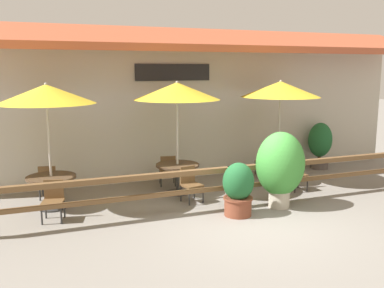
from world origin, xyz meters
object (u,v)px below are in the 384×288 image
at_px(patio_umbrella_far, 281,89).
at_px(chair_far_streetside, 296,172).
at_px(dining_table_far, 278,161).
at_px(potted_plant_small_flowering, 280,166).
at_px(chair_far_wallside, 265,161).
at_px(patio_umbrella_near, 46,94).
at_px(chair_middle_streetside, 190,183).
at_px(chair_middle_wallside, 168,169).
at_px(chair_near_streetside, 53,199).
at_px(dining_table_middle, 177,170).
at_px(patio_umbrella_middle, 177,91).
at_px(potted_plant_corner_fern, 320,143).
at_px(chair_near_wallside, 48,180).
at_px(potted_plant_tall_tropical, 238,189).
at_px(dining_table_near, 51,182).

xyz_separation_m(patio_umbrella_far, chair_far_streetside, (0.05, -0.77, -2.10)).
relative_size(dining_table_far, potted_plant_small_flowering, 0.63).
bearing_deg(chair_far_wallside, patio_umbrella_near, 13.29).
bearing_deg(chair_middle_streetside, chair_middle_wallside, 81.03).
relative_size(chair_near_streetside, dining_table_middle, 0.77).
relative_size(patio_umbrella_middle, dining_table_far, 2.59).
height_order(chair_middle_wallside, potted_plant_corner_fern, potted_plant_corner_fern).
distance_m(chair_near_wallside, patio_umbrella_far, 6.35).
xyz_separation_m(chair_near_streetside, chair_near_wallside, (-0.02, 1.58, 0.00)).
distance_m(patio_umbrella_middle, chair_middle_wallside, 2.23).
height_order(chair_near_streetside, chair_far_streetside, same).
height_order(chair_middle_streetside, chair_far_streetside, same).
xyz_separation_m(chair_middle_wallside, patio_umbrella_far, (2.92, -0.78, 2.10)).
distance_m(patio_umbrella_middle, potted_plant_corner_fern, 5.44).
relative_size(chair_far_streetside, potted_plant_small_flowering, 0.48).
xyz_separation_m(potted_plant_tall_tropical, potted_plant_corner_fern, (4.38, 3.01, 0.22)).
bearing_deg(potted_plant_small_flowering, potted_plant_corner_fern, 41.19).
height_order(chair_middle_wallside, patio_umbrella_far, patio_umbrella_far).
relative_size(chair_near_streetside, chair_middle_wallside, 1.00).
xyz_separation_m(patio_umbrella_middle, patio_umbrella_far, (2.90, -0.03, 0.00)).
relative_size(patio_umbrella_far, chair_far_wallside, 3.38).
distance_m(dining_table_near, chair_far_wallside, 6.04).
relative_size(chair_middle_wallside, chair_far_streetside, 1.00).
xyz_separation_m(patio_umbrella_near, potted_plant_corner_fern, (8.07, 1.13, -1.75)).
height_order(dining_table_near, dining_table_middle, same).
distance_m(patio_umbrella_near, chair_far_wallside, 6.40).
relative_size(patio_umbrella_far, dining_table_far, 2.59).
distance_m(chair_near_streetside, dining_table_middle, 3.18).
xyz_separation_m(dining_table_near, potted_plant_small_flowering, (4.81, -1.72, 0.36)).
xyz_separation_m(chair_middle_wallside, dining_table_far, (2.92, -0.78, 0.14)).
bearing_deg(patio_umbrella_far, chair_middle_streetside, -165.57).
bearing_deg(patio_umbrella_far, dining_table_near, -178.85).
xyz_separation_m(potted_plant_small_flowering, potted_plant_tall_tropical, (-1.12, -0.16, -0.38)).
xyz_separation_m(chair_near_wallside, chair_far_streetside, (6.00, -1.44, 0.00)).
relative_size(patio_umbrella_near, dining_table_near, 2.59).
xyz_separation_m(dining_table_near, patio_umbrella_middle, (3.02, 0.15, 1.96)).
height_order(dining_table_far, potted_plant_tall_tropical, potted_plant_tall_tropical).
height_order(chair_far_streetside, potted_plant_small_flowering, potted_plant_small_flowering).
distance_m(chair_middle_wallside, chair_far_wallside, 2.98).
height_order(patio_umbrella_near, patio_umbrella_middle, same).
bearing_deg(chair_far_streetside, dining_table_middle, 162.77).
xyz_separation_m(patio_umbrella_middle, chair_far_wallside, (2.96, 0.74, -2.10)).
distance_m(chair_middle_wallside, potted_plant_corner_fern, 5.08).
distance_m(dining_table_near, chair_middle_wallside, 3.14).
height_order(chair_middle_wallside, potted_plant_tall_tropical, potted_plant_tall_tropical).
relative_size(dining_table_near, chair_near_wallside, 1.31).
relative_size(chair_near_streetside, potted_plant_small_flowering, 0.48).
height_order(chair_middle_wallside, potted_plant_small_flowering, potted_plant_small_flowering).
relative_size(patio_umbrella_middle, chair_far_streetside, 3.38).
xyz_separation_m(dining_table_near, chair_far_wallside, (5.98, 0.89, -0.14)).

